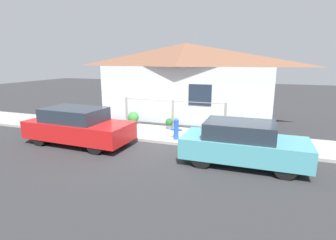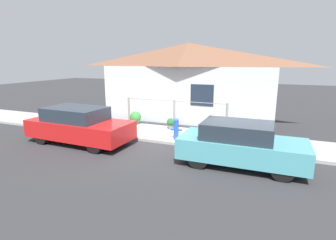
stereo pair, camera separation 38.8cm
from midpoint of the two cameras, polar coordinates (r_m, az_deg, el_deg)
ground_plane at (r=10.35m, az=-3.93°, el=-5.04°), size 60.00×60.00×0.00m
sidewalk at (r=11.35m, az=-1.60°, el=-3.09°), size 24.00×2.31×0.11m
house at (r=13.55m, az=2.71°, el=13.03°), size 9.05×2.23×4.03m
fence at (r=12.09m, az=0.11°, el=1.63°), size 4.90×0.10×1.30m
car_left at (r=10.70m, az=-20.01°, el=-1.26°), size 4.18×1.84×1.41m
car_right at (r=8.35m, az=14.65°, el=-4.96°), size 3.77×1.62×1.36m
fire_hydrant at (r=10.33m, az=0.71°, el=-1.80°), size 0.46×0.20×0.86m
potted_plant_near_hydrant at (r=11.91m, az=-0.66°, el=-0.72°), size 0.35×0.35×0.49m
potted_plant_by_fence at (r=12.85m, az=-8.41°, el=0.53°), size 0.54×0.54×0.63m
potted_plant_corner at (r=11.30m, az=12.85°, el=-1.58°), size 0.47×0.47×0.56m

